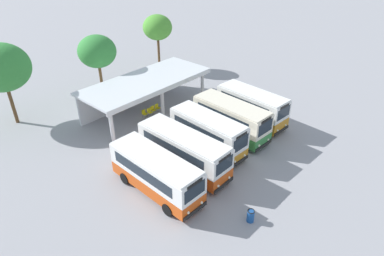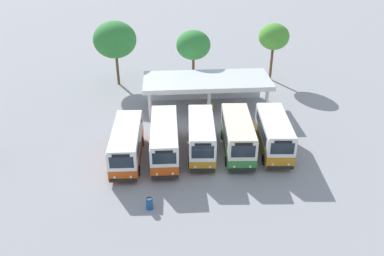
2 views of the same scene
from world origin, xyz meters
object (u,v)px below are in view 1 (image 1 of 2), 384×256
at_px(city_bus_fifth_blue, 252,106).
at_px(waiting_chair_middle_seat, 153,109).
at_px(waiting_chair_fourth_seat, 157,107).
at_px(city_bus_middle_cream, 208,132).
at_px(waiting_chair_second_from_end, 149,111).
at_px(litter_bin_apron, 251,216).
at_px(waiting_chair_end_by_column, 144,113).
at_px(city_bus_fourth_amber, 231,118).
at_px(city_bus_nearest_orange, 156,172).
at_px(city_bus_second_in_row, 184,150).

distance_m(city_bus_fifth_blue, waiting_chair_middle_seat, 9.80).
distance_m(waiting_chair_middle_seat, waiting_chair_fourth_seat, 0.57).
height_order(city_bus_middle_cream, waiting_chair_middle_seat, city_bus_middle_cream).
bearing_deg(city_bus_fifth_blue, waiting_chair_second_from_end, 124.86).
bearing_deg(litter_bin_apron, waiting_chair_fourth_seat, 67.81).
distance_m(city_bus_fifth_blue, waiting_chair_end_by_column, 10.46).
relative_size(city_bus_middle_cream, waiting_chair_second_from_end, 8.18).
relative_size(city_bus_fourth_amber, city_bus_fifth_blue, 1.04).
relative_size(waiting_chair_end_by_column, litter_bin_apron, 0.96).
xyz_separation_m(waiting_chair_second_from_end, litter_bin_apron, (-5.12, -15.25, -0.07)).
relative_size(waiting_chair_middle_seat, litter_bin_apron, 0.96).
relative_size(city_bus_nearest_orange, waiting_chair_fourth_seat, 8.82).
xyz_separation_m(city_bus_fifth_blue, waiting_chair_middle_seat, (-5.11, 8.27, -1.24)).
height_order(city_bus_fourth_amber, waiting_chair_middle_seat, city_bus_fourth_amber).
relative_size(waiting_chair_second_from_end, waiting_chair_fourth_seat, 1.00).
distance_m(city_bus_second_in_row, waiting_chair_second_from_end, 9.26).
bearing_deg(waiting_chair_middle_seat, waiting_chair_fourth_seat, -0.64).
distance_m(city_bus_middle_cream, waiting_chair_second_from_end, 8.18).
bearing_deg(city_bus_second_in_row, waiting_chair_second_from_end, 64.84).
bearing_deg(waiting_chair_middle_seat, city_bus_second_in_row, -118.01).
xyz_separation_m(waiting_chair_fourth_seat, litter_bin_apron, (-6.26, -15.35, -0.07)).
relative_size(waiting_chair_fourth_seat, litter_bin_apron, 0.96).
relative_size(city_bus_fourth_amber, waiting_chair_second_from_end, 8.55).
bearing_deg(waiting_chair_middle_seat, city_bus_fourth_amber, -76.83).
xyz_separation_m(city_bus_middle_cream, waiting_chair_middle_seat, (1.28, 8.16, -1.23)).
bearing_deg(city_bus_nearest_orange, waiting_chair_middle_seat, 48.84).
height_order(city_bus_fourth_amber, waiting_chair_second_from_end, city_bus_fourth_amber).
xyz_separation_m(city_bus_middle_cream, waiting_chair_end_by_column, (0.13, 8.18, -1.23)).
relative_size(city_bus_fourth_amber, waiting_chair_end_by_column, 8.55).
bearing_deg(city_bus_fourth_amber, waiting_chair_second_from_end, 107.10).
bearing_deg(waiting_chair_fourth_seat, city_bus_fifth_blue, -61.20).
bearing_deg(waiting_chair_second_from_end, city_bus_middle_cream, -95.02).
bearing_deg(city_bus_fifth_blue, waiting_chair_middle_seat, 121.74).
xyz_separation_m(waiting_chair_end_by_column, litter_bin_apron, (-4.54, -15.38, -0.07)).
bearing_deg(city_bus_fourth_amber, litter_bin_apron, -136.74).
xyz_separation_m(city_bus_fifth_blue, waiting_chair_fourth_seat, (-4.54, 8.26, -1.24)).
bearing_deg(city_bus_middle_cream, waiting_chair_end_by_column, 89.06).
bearing_deg(city_bus_nearest_orange, city_bus_middle_cream, 5.53).
relative_size(city_bus_second_in_row, waiting_chair_end_by_column, 9.23).
distance_m(city_bus_middle_cream, litter_bin_apron, 8.54).
distance_m(city_bus_middle_cream, city_bus_fourth_amber, 3.20).
bearing_deg(city_bus_fourth_amber, city_bus_fifth_blue, -1.27).
bearing_deg(city_bus_second_in_row, city_bus_fourth_amber, 1.93).
bearing_deg(waiting_chair_middle_seat, waiting_chair_second_from_end, -169.62).
relative_size(city_bus_fifth_blue, litter_bin_apron, 7.87).
distance_m(city_bus_second_in_row, waiting_chair_middle_seat, 9.60).
xyz_separation_m(city_bus_nearest_orange, waiting_chair_end_by_column, (6.53, 8.80, -1.15)).
bearing_deg(city_bus_fifth_blue, city_bus_second_in_row, -179.14).
bearing_deg(waiting_chair_end_by_column, waiting_chair_second_from_end, -13.04).
relative_size(city_bus_fourth_amber, waiting_chair_middle_seat, 8.55).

